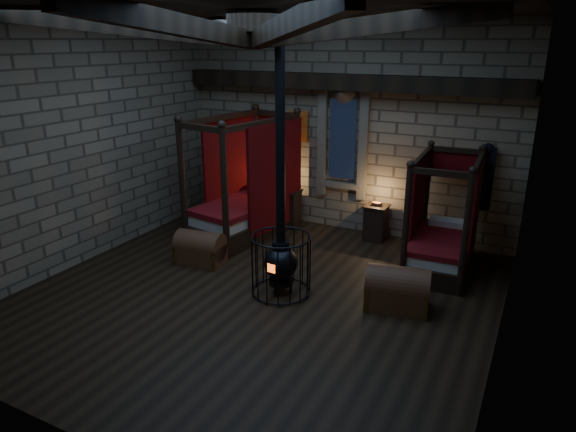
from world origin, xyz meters
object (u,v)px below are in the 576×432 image
at_px(bed_left, 246,206).
at_px(stove, 281,258).
at_px(trunk_right, 398,290).
at_px(bed_right, 441,241).
at_px(trunk_left, 200,249).

bearing_deg(bed_left, stove, -37.69).
xyz_separation_m(bed_left, trunk_right, (3.65, -1.67, -0.30)).
distance_m(trunk_right, stove, 1.84).
distance_m(bed_right, trunk_right, 1.82).
bearing_deg(bed_right, bed_left, 179.10).
distance_m(bed_left, trunk_left, 1.70).
distance_m(trunk_left, trunk_right, 3.61).
relative_size(bed_left, stove, 0.61).
bearing_deg(trunk_left, bed_right, 17.98).
height_order(bed_left, stove, stove).
bearing_deg(stove, bed_left, 139.41).
height_order(bed_right, trunk_right, bed_right).
height_order(bed_left, trunk_left, bed_left).
height_order(bed_left, trunk_right, bed_left).
xyz_separation_m(trunk_left, stove, (1.83, -0.36, 0.33)).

